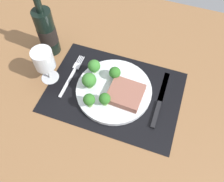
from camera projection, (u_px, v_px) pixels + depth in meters
The scene contains 13 objects.
ground_plane at pixel (114, 94), 81.79cm from camera, with size 140.00×110.00×3.00cm, color brown.
placemat at pixel (114, 92), 80.40cm from camera, with size 45.67×32.29×0.30cm, color black.
plate at pixel (114, 90), 79.59cm from camera, with size 25.90×25.90×1.60cm, color silver.
steak at pixel (125, 94), 76.39cm from camera, with size 11.07×10.24×2.56cm, color #8C5647.
broccoli_back_left at pixel (89, 100), 72.59cm from camera, with size 3.86×3.86×5.66cm.
broccoli_front_edge at pixel (94, 66), 80.12cm from camera, with size 4.39×4.39×5.47cm.
broccoli_near_steak at pixel (105, 99), 73.58cm from camera, with size 3.78×3.78×4.89cm.
broccoli_center at pixel (89, 80), 76.55cm from camera, with size 4.89×4.89×6.10cm.
broccoli_near_fork at pixel (115, 73), 78.95cm from camera, with size 4.04×4.04×5.02cm.
fork at pixel (72, 75), 83.70cm from camera, with size 2.40×19.20×0.50cm.
knife at pixel (159, 103), 77.47cm from camera, with size 1.80×23.00×0.80cm.
wine_bottle at pixel (47, 32), 82.82cm from camera, with size 6.76×6.76×27.01cm.
wine_glass at pixel (44, 61), 75.84cm from camera, with size 6.90×6.90×13.66cm.
Camera 1 is at (13.55, -40.37, 68.35)cm, focal length 37.25 mm.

